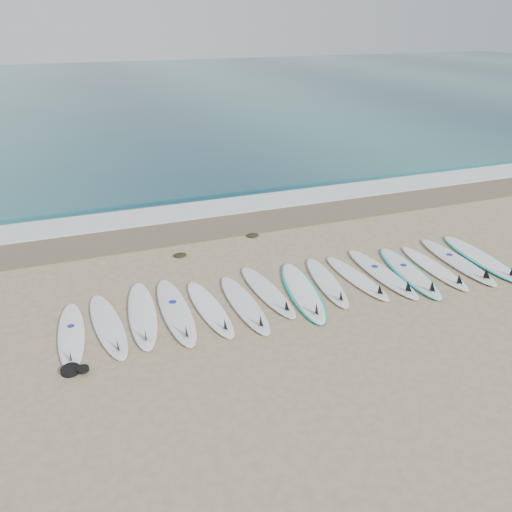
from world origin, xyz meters
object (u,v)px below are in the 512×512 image
object	(u,v)px
surfboard_7	(303,291)
leash_coil	(73,370)
surfboard_14	(482,259)
surfboard_0	(71,336)

from	to	relation	value
surfboard_7	leash_coil	xyz separation A→B (m)	(-4.72, -1.04, -0.00)
surfboard_7	surfboard_14	distance (m)	4.77
surfboard_0	surfboard_14	bearing A→B (deg)	1.00
surfboard_7	surfboard_14	xyz separation A→B (m)	(4.77, -0.07, 0.00)
surfboard_14	leash_coil	bearing A→B (deg)	-170.60
surfboard_7	leash_coil	bearing A→B (deg)	-158.55
surfboard_0	surfboard_7	world-z (taller)	surfboard_7
surfboard_0	leash_coil	size ratio (longest dim) A/B	5.07
surfboard_14	surfboard_0	bearing A→B (deg)	-176.89
surfboard_14	leash_coil	world-z (taller)	surfboard_14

